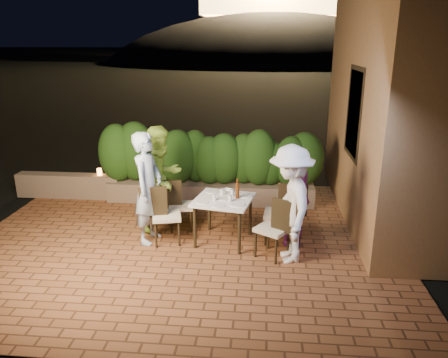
# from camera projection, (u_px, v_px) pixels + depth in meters

# --- Properties ---
(ground) EXTENTS (400.00, 400.00, 0.00)m
(ground) POSITION_uv_depth(u_px,v_px,m) (180.00, 253.00, 6.87)
(ground) COLOR black
(ground) RESTS_ON ground
(terrace_floor) EXTENTS (7.00, 6.00, 0.15)m
(terrace_floor) POSITION_uv_depth(u_px,v_px,m) (185.00, 242.00, 7.36)
(terrace_floor) COLOR brown
(terrace_floor) RESTS_ON ground
(building_wall) EXTENTS (1.60, 5.00, 5.00)m
(building_wall) POSITION_uv_depth(u_px,v_px,m) (398.00, 81.00, 7.68)
(building_wall) COLOR #9F6D3E
(building_wall) RESTS_ON ground
(window_pane) EXTENTS (0.08, 1.00, 1.40)m
(window_pane) POSITION_uv_depth(u_px,v_px,m) (356.00, 113.00, 7.43)
(window_pane) COLOR black
(window_pane) RESTS_ON building_wall
(window_frame) EXTENTS (0.06, 1.15, 1.55)m
(window_frame) POSITION_uv_depth(u_px,v_px,m) (355.00, 113.00, 7.43)
(window_frame) COLOR black
(window_frame) RESTS_ON building_wall
(planter) EXTENTS (4.20, 0.55, 0.40)m
(planter) POSITION_uv_depth(u_px,v_px,m) (210.00, 192.00, 8.96)
(planter) COLOR brown
(planter) RESTS_ON ground
(hedge) EXTENTS (4.00, 0.70, 1.10)m
(hedge) POSITION_uv_depth(u_px,v_px,m) (210.00, 157.00, 8.74)
(hedge) COLOR #1B3C10
(hedge) RESTS_ON planter
(parapet) EXTENTS (2.20, 0.30, 0.50)m
(parapet) POSITION_uv_depth(u_px,v_px,m) (69.00, 186.00, 9.21)
(parapet) COLOR brown
(parapet) RESTS_ON ground
(hill) EXTENTS (52.00, 40.00, 22.00)m
(hill) POSITION_uv_depth(u_px,v_px,m) (270.00, 91.00, 64.82)
(hill) COLOR black
(hill) RESTS_ON ground
(dining_table) EXTENTS (1.04, 1.04, 0.75)m
(dining_table) POSITION_uv_depth(u_px,v_px,m) (223.00, 220.00, 7.12)
(dining_table) COLOR white
(dining_table) RESTS_ON ground
(plate_nw) EXTENTS (0.20, 0.20, 0.01)m
(plate_nw) POSITION_uv_depth(u_px,v_px,m) (202.00, 202.00, 6.86)
(plate_nw) COLOR white
(plate_nw) RESTS_ON dining_table
(plate_sw) EXTENTS (0.20, 0.20, 0.01)m
(plate_sw) POSITION_uv_depth(u_px,v_px,m) (212.00, 192.00, 7.32)
(plate_sw) COLOR white
(plate_sw) RESTS_ON dining_table
(plate_ne) EXTENTS (0.24, 0.24, 0.01)m
(plate_ne) POSITION_uv_depth(u_px,v_px,m) (237.00, 204.00, 6.75)
(plate_ne) COLOR white
(plate_ne) RESTS_ON dining_table
(plate_se) EXTENTS (0.23, 0.23, 0.01)m
(plate_se) POSITION_uv_depth(u_px,v_px,m) (245.00, 196.00, 7.13)
(plate_se) COLOR white
(plate_se) RESTS_ON dining_table
(plate_centre) EXTENTS (0.20, 0.20, 0.01)m
(plate_centre) POSITION_uv_depth(u_px,v_px,m) (224.00, 199.00, 6.99)
(plate_centre) COLOR white
(plate_centre) RESTS_ON dining_table
(plate_front) EXTENTS (0.20, 0.20, 0.01)m
(plate_front) POSITION_uv_depth(u_px,v_px,m) (218.00, 206.00, 6.70)
(plate_front) COLOR white
(plate_front) RESTS_ON dining_table
(glass_nw) EXTENTS (0.06, 0.06, 0.10)m
(glass_nw) POSITION_uv_depth(u_px,v_px,m) (214.00, 198.00, 6.91)
(glass_nw) COLOR silver
(glass_nw) RESTS_ON dining_table
(glass_sw) EXTENTS (0.06, 0.06, 0.10)m
(glass_sw) POSITION_uv_depth(u_px,v_px,m) (222.00, 192.00, 7.19)
(glass_sw) COLOR silver
(glass_sw) RESTS_ON dining_table
(glass_ne) EXTENTS (0.06, 0.06, 0.11)m
(glass_ne) POSITION_uv_depth(u_px,v_px,m) (230.00, 198.00, 6.88)
(glass_ne) COLOR silver
(glass_ne) RESTS_ON dining_table
(glass_se) EXTENTS (0.06, 0.06, 0.10)m
(glass_se) POSITION_uv_depth(u_px,v_px,m) (232.00, 192.00, 7.14)
(glass_se) COLOR silver
(glass_se) RESTS_ON dining_table
(beer_bottle) EXTENTS (0.06, 0.06, 0.33)m
(beer_bottle) POSITION_uv_depth(u_px,v_px,m) (237.00, 188.00, 6.98)
(beer_bottle) COLOR #51270D
(beer_bottle) RESTS_ON dining_table
(bowl) EXTENTS (0.24, 0.24, 0.04)m
(bowl) POSITION_uv_depth(u_px,v_px,m) (227.00, 191.00, 7.32)
(bowl) COLOR white
(bowl) RESTS_ON dining_table
(chair_left_front) EXTENTS (0.54, 0.54, 0.97)m
(chair_left_front) POSITION_uv_depth(u_px,v_px,m) (167.00, 215.00, 7.07)
(chair_left_front) COLOR black
(chair_left_front) RESTS_ON ground
(chair_left_back) EXTENTS (0.48, 0.48, 0.90)m
(chair_left_back) POSITION_uv_depth(u_px,v_px,m) (181.00, 205.00, 7.58)
(chair_left_back) COLOR black
(chair_left_back) RESTS_ON ground
(chair_right_front) EXTENTS (0.61, 0.61, 0.96)m
(chair_right_front) POSITION_uv_depth(u_px,v_px,m) (273.00, 227.00, 6.60)
(chair_right_front) COLOR black
(chair_right_front) RESTS_ON ground
(chair_right_back) EXTENTS (0.50, 0.50, 1.01)m
(chair_right_back) POSITION_uv_depth(u_px,v_px,m) (279.00, 213.00, 7.09)
(chair_right_back) COLOR black
(chair_right_back) RESTS_ON ground
(diner_blue) EXTENTS (0.54, 0.73, 1.83)m
(diner_blue) POSITION_uv_depth(u_px,v_px,m) (148.00, 188.00, 7.01)
(diner_blue) COLOR #A3B8D1
(diner_blue) RESTS_ON ground
(diner_green) EXTENTS (1.06, 1.12, 1.82)m
(diner_green) POSITION_uv_depth(u_px,v_px,m) (162.00, 178.00, 7.52)
(diner_green) COLOR #A5D241
(diner_green) RESTS_ON ground
(diner_white) EXTENTS (0.82, 1.23, 1.78)m
(diner_white) POSITION_uv_depth(u_px,v_px,m) (290.00, 204.00, 6.38)
(diner_white) COLOR white
(diner_white) RESTS_ON ground
(diner_purple) EXTENTS (0.46, 0.97, 1.60)m
(diner_purple) POSITION_uv_depth(u_px,v_px,m) (297.00, 197.00, 6.94)
(diner_purple) COLOR #802A72
(diner_purple) RESTS_ON ground
(parapet_lamp) EXTENTS (0.10, 0.10, 0.14)m
(parapet_lamp) POSITION_uv_depth(u_px,v_px,m) (99.00, 172.00, 9.06)
(parapet_lamp) COLOR orange
(parapet_lamp) RESTS_ON parapet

